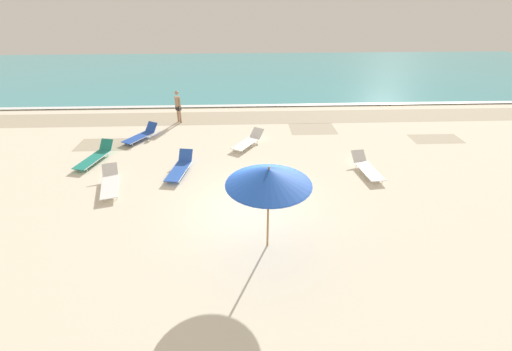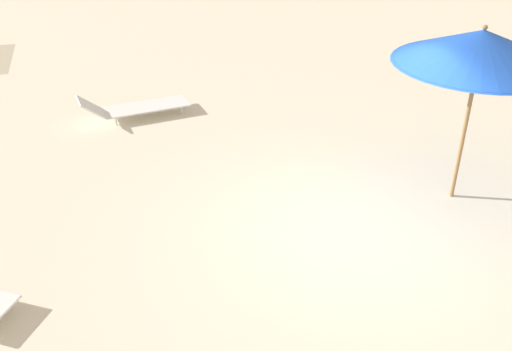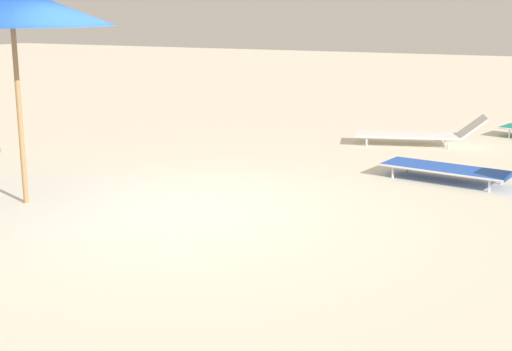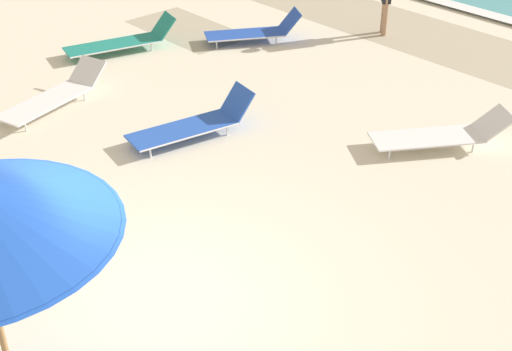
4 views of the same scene
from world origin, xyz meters
name	(u,v)px [view 4 (image 4 of 4)]	position (x,y,z in m)	size (l,w,h in m)	color
ground_plane	(156,310)	(0.00, 0.01, -0.08)	(60.00, 60.00, 0.16)	beige
sun_lounger_under_umbrella	(123,41)	(-6.73, 4.03, 0.22)	(1.15, 2.33, 0.60)	#1E8475
sun_lounger_beside_umbrella	(194,124)	(-2.86, 2.83, 0.22)	(0.96, 2.14, 0.63)	blue
sun_lounger_near_water_left	(54,95)	(-5.34, 1.72, 0.21)	(1.18, 2.27, 0.53)	white
sun_lounger_near_water_right	(441,134)	(0.00, 5.44, 0.21)	(1.69, 2.13, 0.53)	white
sun_lounger_mid_beach_pair_a	(255,31)	(-5.32, 6.38, 0.22)	(1.53, 2.01, 0.61)	blue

